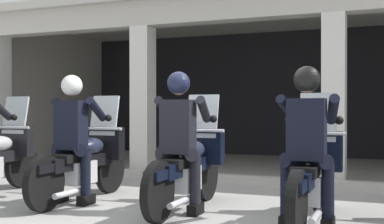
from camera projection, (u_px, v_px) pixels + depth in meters
name	position (u px, v px, depth m)	size (l,w,h in m)	color
ground_plane	(252.00, 178.00, 8.41)	(80.00, 80.00, 0.00)	#999993
station_building	(267.00, 66.00, 10.71)	(11.12, 4.93, 3.24)	black
kerb_strip	(222.00, 179.00, 7.93)	(10.62, 0.24, 0.12)	#B7B5AD
motorcycle_left	(86.00, 161.00, 6.41)	(0.62, 2.04, 1.35)	black
police_officer_left	(73.00, 127.00, 6.15)	(0.63, 0.61, 1.58)	black
motorcycle_center	(189.00, 166.00, 5.85)	(0.62, 2.04, 1.35)	black
police_officer_center	(179.00, 129.00, 5.58)	(0.63, 0.61, 1.58)	black
motorcycle_right	(312.00, 174.00, 5.14)	(0.62, 2.04, 1.35)	black
police_officer_right	(307.00, 132.00, 4.87)	(0.63, 0.61, 1.58)	black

